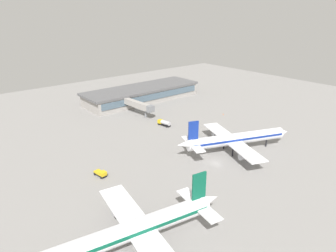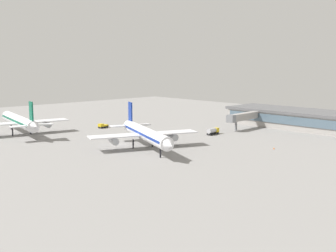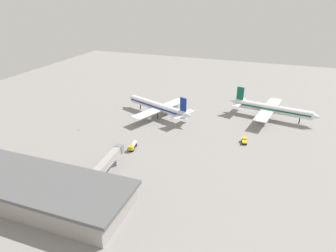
{
  "view_description": "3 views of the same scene",
  "coord_description": "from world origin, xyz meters",
  "px_view_note": "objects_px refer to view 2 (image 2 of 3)",
  "views": [
    {
      "loc": [
        69.85,
        58.97,
        48.26
      ],
      "look_at": [
        1.32,
        -23.44,
        6.8
      ],
      "focal_mm": 32.3,
      "sensor_mm": 36.0,
      "label": 1
    },
    {
      "loc": [
        -114.1,
        84.24,
        27.31
      ],
      "look_at": [
        -7.71,
        -15.88,
        5.46
      ],
      "focal_mm": 45.66,
      "sensor_mm": 36.0,
      "label": 2
    },
    {
      "loc": [
        42.12,
        -134.97,
        59.77
      ],
      "look_at": [
        1.76,
        -25.11,
        6.21
      ],
      "focal_mm": 31.98,
      "sensor_mm": 36.0,
      "label": 3
    }
  ],
  "objects_px": {
    "pushback_tractor": "(103,126)",
    "airplane_at_gate": "(19,121)",
    "airplane_taxiing": "(145,134)",
    "fuel_truck": "(213,131)",
    "safety_cone_near_gate": "(274,148)"
  },
  "relations": [
    {
      "from": "pushback_tractor",
      "to": "airplane_at_gate",
      "type": "bearing_deg",
      "value": -24.93
    },
    {
      "from": "airplane_at_gate",
      "to": "airplane_taxiing",
      "type": "bearing_deg",
      "value": -153.02
    },
    {
      "from": "pushback_tractor",
      "to": "fuel_truck",
      "type": "relative_size",
      "value": 0.71
    },
    {
      "from": "fuel_truck",
      "to": "airplane_at_gate",
      "type": "bearing_deg",
      "value": 126.24
    },
    {
      "from": "airplane_at_gate",
      "to": "safety_cone_near_gate",
      "type": "relative_size",
      "value": 75.33
    },
    {
      "from": "safety_cone_near_gate",
      "to": "airplane_taxiing",
      "type": "bearing_deg",
      "value": 46.04
    },
    {
      "from": "airplane_taxiing",
      "to": "pushback_tractor",
      "type": "relative_size",
      "value": 9.17
    },
    {
      "from": "airplane_at_gate",
      "to": "pushback_tractor",
      "type": "relative_size",
      "value": 9.73
    },
    {
      "from": "pushback_tractor",
      "to": "safety_cone_near_gate",
      "type": "height_order",
      "value": "pushback_tractor"
    },
    {
      "from": "airplane_at_gate",
      "to": "fuel_truck",
      "type": "xyz_separation_m",
      "value": [
        -51.47,
        -53.2,
        -3.63
      ]
    },
    {
      "from": "airplane_at_gate",
      "to": "safety_cone_near_gate",
      "type": "xyz_separation_m",
      "value": [
        -83.03,
        -46.18,
        -4.72
      ]
    },
    {
      "from": "airplane_at_gate",
      "to": "fuel_truck",
      "type": "relative_size",
      "value": 6.92
    },
    {
      "from": "fuel_truck",
      "to": "safety_cone_near_gate",
      "type": "relative_size",
      "value": 10.88
    },
    {
      "from": "pushback_tractor",
      "to": "airplane_taxiing",
      "type": "bearing_deg",
      "value": 62.4
    },
    {
      "from": "airplane_at_gate",
      "to": "safety_cone_near_gate",
      "type": "height_order",
      "value": "airplane_at_gate"
    }
  ]
}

